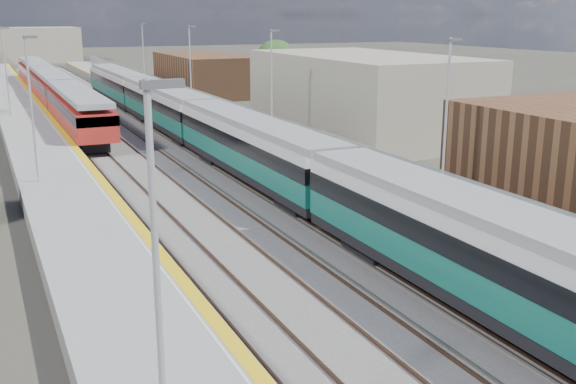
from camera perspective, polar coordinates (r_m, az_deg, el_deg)
ground at (r=54.92m, az=-11.09°, el=4.54°), size 320.00×320.00×0.00m
ballast_bed at (r=56.86m, az=-13.91°, el=4.76°), size 10.50×155.00×0.06m
tracks at (r=58.58m, az=-13.66°, el=5.14°), size 8.96×160.00×0.17m
platform_right at (r=58.62m, az=-6.67°, el=5.88°), size 4.70×155.00×8.52m
platform_left at (r=55.93m, az=-20.79°, el=4.58°), size 4.30×155.00×8.52m
green_train at (r=47.84m, az=-7.29°, el=5.90°), size 2.84×79.20×3.13m
red_train at (r=75.60m, az=-19.41°, el=8.36°), size 2.87×58.20×3.62m
tree_d at (r=80.63m, az=-1.01°, el=11.02°), size 4.95×4.95×6.71m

